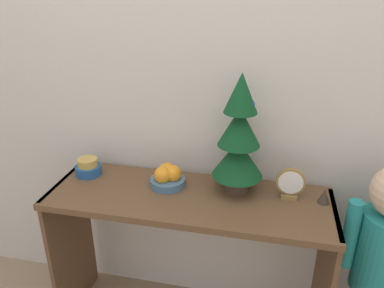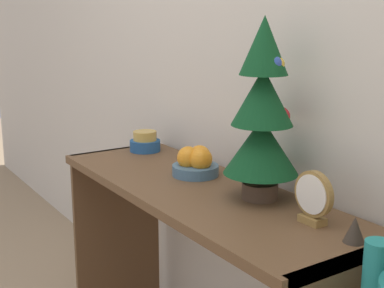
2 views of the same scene
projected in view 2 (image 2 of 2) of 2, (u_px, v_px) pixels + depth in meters
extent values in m
cube|color=beige|center=(263.00, 34.00, 1.75)|extent=(7.00, 0.05, 2.50)
cube|color=brown|center=(198.00, 191.00, 1.72)|extent=(1.25, 0.42, 0.03)
cube|color=brown|center=(118.00, 236.00, 2.31)|extent=(0.02, 0.39, 0.77)
cylinder|color=#4C3828|center=(260.00, 191.00, 1.60)|extent=(0.11, 0.11, 0.05)
cylinder|color=brown|center=(260.00, 176.00, 1.59)|extent=(0.02, 0.02, 0.04)
cone|color=#0F421E|center=(261.00, 146.00, 1.57)|extent=(0.22, 0.22, 0.17)
cone|color=#0F421E|center=(263.00, 97.00, 1.54)|extent=(0.18, 0.18, 0.17)
cone|color=#0F421E|center=(264.00, 45.00, 1.50)|extent=(0.14, 0.14, 0.17)
sphere|color=#2D4CA8|center=(274.00, 64.00, 1.49)|extent=(0.05, 0.05, 0.05)
sphere|color=gold|center=(277.00, 64.00, 1.50)|extent=(0.04, 0.04, 0.04)
sphere|color=red|center=(280.00, 116.00, 1.57)|extent=(0.06, 0.06, 0.06)
cylinder|color=#476B84|center=(195.00, 170.00, 1.84)|extent=(0.16, 0.16, 0.04)
sphere|color=orange|center=(201.00, 159.00, 1.82)|extent=(0.08, 0.08, 0.08)
sphere|color=orange|center=(200.00, 157.00, 1.85)|extent=(0.08, 0.08, 0.08)
sphere|color=orange|center=(188.00, 158.00, 1.84)|extent=(0.08, 0.08, 0.08)
cylinder|color=#235189|center=(145.00, 146.00, 2.18)|extent=(0.12, 0.12, 0.04)
cylinder|color=gold|center=(145.00, 136.00, 2.18)|extent=(0.10, 0.10, 0.04)
cube|color=olive|center=(312.00, 220.00, 1.41)|extent=(0.07, 0.04, 0.02)
cylinder|color=olive|center=(314.00, 194.00, 1.39)|extent=(0.12, 0.02, 0.12)
cylinder|color=white|center=(311.00, 194.00, 1.38)|extent=(0.11, 0.00, 0.11)
cone|color=#382D23|center=(355.00, 230.00, 1.28)|extent=(0.05, 0.05, 0.07)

